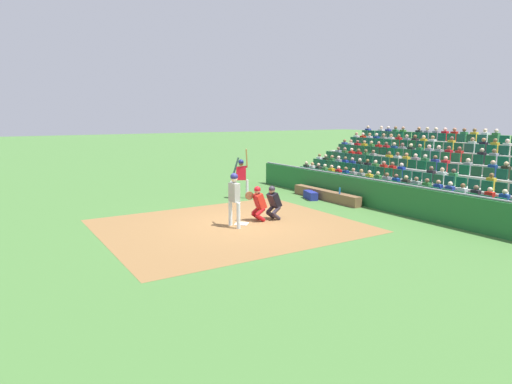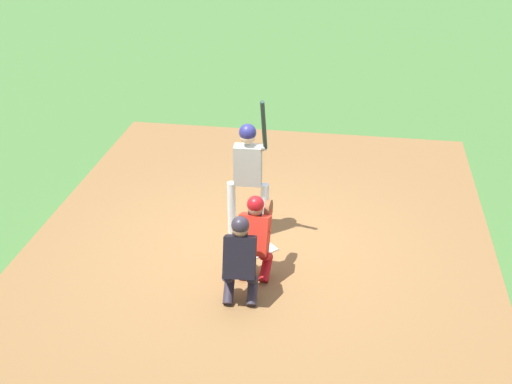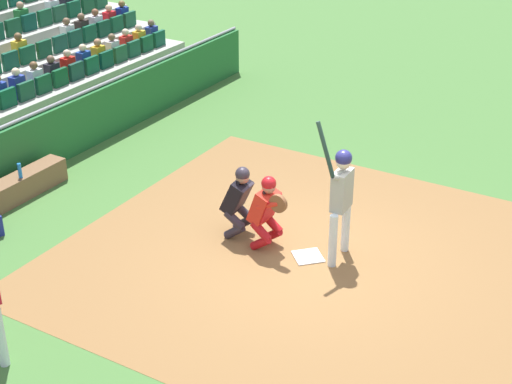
{
  "view_description": "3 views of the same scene",
  "coord_description": "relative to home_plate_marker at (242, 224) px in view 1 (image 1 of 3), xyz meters",
  "views": [
    {
      "loc": [
        -12.97,
        7.49,
        3.77
      ],
      "look_at": [
        0.18,
        -0.71,
        1.06
      ],
      "focal_mm": 30.61,
      "sensor_mm": 36.0,
      "label": 1
    },
    {
      "loc": [
        1.3,
        -8.36,
        5.48
      ],
      "look_at": [
        0.06,
        -0.65,
        1.33
      ],
      "focal_mm": 45.72,
      "sensor_mm": 36.0,
      "label": 2
    },
    {
      "loc": [
        9.53,
        4.68,
        6.53
      ],
      "look_at": [
        -0.06,
        -1.0,
        0.89
      ],
      "focal_mm": 54.51,
      "sensor_mm": 36.0,
      "label": 3
    }
  ],
  "objects": [
    {
      "name": "equipment_duffel_bag",
      "position": [
        2.37,
        -5.02,
        0.16
      ],
      "size": [
        1.04,
        0.65,
        0.36
      ],
      "primitive_type": "cube",
      "rotation": [
        0.0,
        0.0,
        -0.32
      ],
      "color": "navy",
      "rests_on": "ground_plane"
    },
    {
      "name": "on_deck_batter",
      "position": [
        4.21,
        -2.43,
        1.12
      ],
      "size": [
        0.59,
        0.67,
        2.31
      ],
      "color": "silver",
      "rests_on": "ground_plane"
    },
    {
      "name": "water_bottle_on_bench",
      "position": [
        0.85,
        -5.39,
        0.56
      ],
      "size": [
        0.07,
        0.07,
        0.28
      ],
      "primitive_type": "cylinder",
      "color": "blue",
      "rests_on": "dugout_bench"
    },
    {
      "name": "dugout_bench",
      "position": [
        1.87,
        -5.49,
        0.2
      ],
      "size": [
        4.13,
        0.4,
        0.44
      ],
      "primitive_type": "cube",
      "color": "brown",
      "rests_on": "ground_plane"
    },
    {
      "name": "catcher_crouching",
      "position": [
        0.07,
        -0.73,
        0.71
      ],
      "size": [
        0.49,
        0.72,
        1.3
      ],
      "color": "#AE1217",
      "rests_on": "ground_plane"
    },
    {
      "name": "bleacher_stand",
      "position": [
        0.01,
        -11.77,
        0.91
      ],
      "size": [
        15.85,
        5.98,
        3.15
      ],
      "color": "#A0A396",
      "rests_on": "ground_plane"
    },
    {
      "name": "dugout_wall",
      "position": [
        0.0,
        -6.04,
        0.56
      ],
      "size": [
        14.93,
        0.24,
        1.21
      ],
      "color": "#1D5F2A",
      "rests_on": "ground_plane"
    },
    {
      "name": "home_plate_umpire",
      "position": [
        -0.04,
        -1.32,
        0.68
      ],
      "size": [
        0.49,
        0.49,
        1.29
      ],
      "color": "#2D2630",
      "rests_on": "ground_plane"
    },
    {
      "name": "batter_at_plate",
      "position": [
        -0.22,
        0.41,
        1.16
      ],
      "size": [
        0.66,
        0.48,
        2.37
      ],
      "color": "silver",
      "rests_on": "ground_plane"
    },
    {
      "name": "ground_plane",
      "position": [
        0.0,
        0.0,
        -0.02
      ],
      "size": [
        160.0,
        160.0,
        0.0
      ],
      "primitive_type": "plane",
      "color": "#416E32"
    },
    {
      "name": "infield_dirt_patch",
      "position": [
        0.0,
        0.5,
        -0.01
      ],
      "size": [
        7.18,
        8.45,
        0.01
      ],
      "primitive_type": "cube",
      "rotation": [
        0.0,
        0.0,
        -0.0
      ],
      "color": "brown",
      "rests_on": "ground_plane"
    },
    {
      "name": "home_plate_marker",
      "position": [
        0.0,
        0.0,
        0.0
      ],
      "size": [
        0.62,
        0.62,
        0.02
      ],
      "primitive_type": "cube",
      "rotation": [
        0.0,
        0.0,
        0.79
      ],
      "color": "white",
      "rests_on": "infield_dirt_patch"
    }
  ]
}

